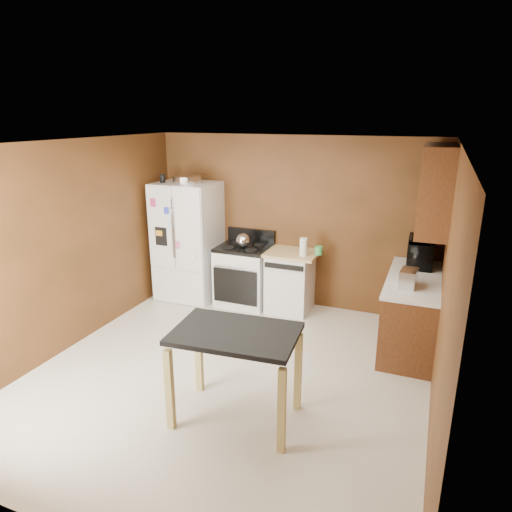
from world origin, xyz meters
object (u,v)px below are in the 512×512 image
Objects in this scene: paper_towel at (303,247)px; toaster at (409,278)px; dishwasher at (290,280)px; refrigerator at (188,241)px; island at (236,346)px; pen_cup at (162,178)px; green_canister at (319,250)px; microwave at (421,253)px; gas_range at (244,274)px; roasting_pan at (187,179)px; kettle at (243,241)px.

toaster is at bearing -26.99° from paper_towel.
dishwasher is at bearing 152.62° from paper_towel.
refrigerator reaches higher than island.
pen_cup is 1.02m from refrigerator.
green_canister is 0.10× the size of island.
pen_cup is 3.80m from microwave.
green_canister is at bearing 2.58° from dishwasher.
microwave is at bearing 0.59° from dishwasher.
gas_range is at bearing 165.99° from toaster.
microwave is (0.08, 0.87, 0.06)m from toaster.
gas_range reaches higher than dishwasher.
pen_cup is 0.11× the size of gas_range.
toaster is 3.38m from refrigerator.
toaster reaches higher than island.
island is at bearing -52.43° from refrigerator.
roasting_pan is 3.54× the size of green_canister.
microwave reaches higher than toaster.
pen_cup is 2.54m from green_canister.
toaster is at bearing 172.96° from microwave.
microwave is 3.38m from refrigerator.
microwave is at bearing 2.07° from roasting_pan.
kettle is 2.45m from microwave.
pen_cup is at bearing 133.14° from island.
kettle reaches higher than gas_range.
refrigerator is at bearing 16.57° from pen_cup.
paper_towel is 0.14× the size of refrigerator.
roasting_pan is at bearing 172.14° from toaster.
pen_cup is 1.52m from kettle.
paper_towel is at bearing 1.86° from pen_cup.
gas_range is 2.80m from island.
microwave is at bearing -0.01° from green_canister.
pen_cup is at bearing -178.14° from paper_towel.
paper_towel is at bearing 93.31° from microwave.
paper_towel reaches higher than kettle.
pen_cup is 0.57× the size of kettle.
island is (1.94, -2.52, -0.14)m from refrigerator.
gas_range is at bearing 7.30° from pen_cup.
toaster is (3.62, -0.66, -0.86)m from pen_cup.
microwave is at bearing 1.75° from refrigerator.
roasting_pan is 3.44m from toaster.
pen_cup is at bearing -175.12° from green_canister.
pen_cup is 3.50m from island.
pen_cup reaches higher than refrigerator.
gas_range is (0.86, 0.08, -1.39)m from roasting_pan.
green_canister is 0.11× the size of gas_range.
green_canister is at bearing 5.65° from kettle.
paper_towel is at bearing -27.38° from dishwasher.
paper_towel reaches higher than dishwasher.
roasting_pan is at bearing 90.50° from microwave.
roasting_pan is at bearing 127.11° from island.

